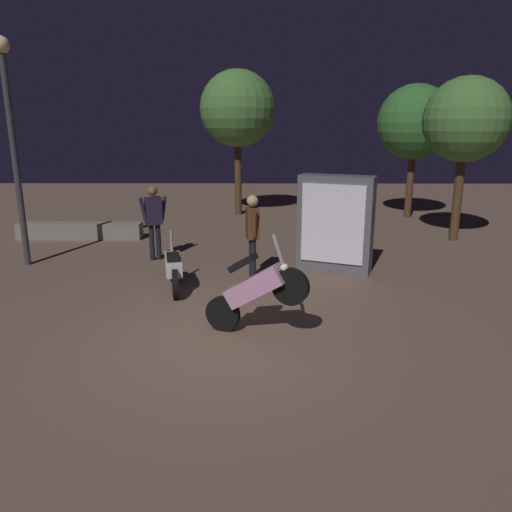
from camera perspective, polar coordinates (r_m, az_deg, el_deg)
ground_plane at (r=7.50m, az=-4.37°, el=-9.80°), size 40.00×40.00×0.00m
motorcycle_pink_foreground at (r=7.38m, az=-0.10°, el=-3.94°), size 1.58×0.69×1.63m
motorcycle_white_parked_left at (r=9.69m, az=-9.58°, el=-1.36°), size 0.50×1.64×1.11m
person_rider_beside at (r=10.15m, az=-0.42°, el=3.18°), size 0.30×0.67×1.75m
person_bystander_far at (r=11.78m, az=-11.79°, el=4.60°), size 0.63×0.39×1.77m
streetlamp_near at (r=12.13m, az=-26.60°, el=13.47°), size 0.36×0.36×4.91m
tree_left_bg at (r=17.42m, az=-2.16°, el=16.68°), size 2.57×2.57×4.93m
tree_center_bg at (r=14.48m, az=23.19°, el=14.26°), size 2.22×2.22×4.37m
tree_right_bg at (r=17.66m, az=17.96°, el=14.52°), size 2.46×2.46×4.43m
kiosk_billboard at (r=10.76m, az=9.18°, el=3.68°), size 1.67×1.05×2.10m
planter_wall_low at (r=14.75m, az=-19.75°, el=2.78°), size 3.47×0.50×0.45m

